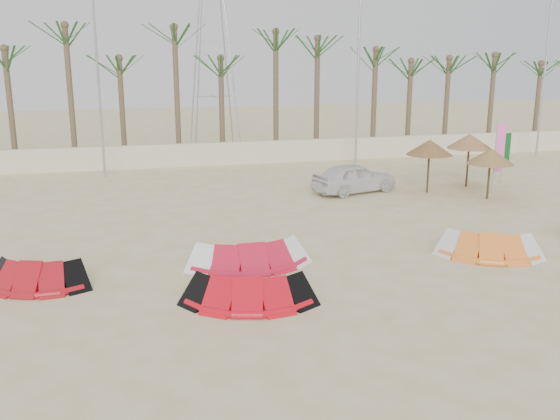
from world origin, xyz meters
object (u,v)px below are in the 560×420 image
object	(u,v)px
kite_red_right	(247,251)
parasol_right	(469,141)
kite_red_mid	(246,286)
kite_orange	(484,242)
parasol_left	(430,147)
parasol_mid	(491,156)
kite_red_left	(36,271)
car	(354,178)

from	to	relation	value
kite_red_right	parasol_right	size ratio (longest dim) A/B	1.43
kite_red_mid	parasol_right	world-z (taller)	parasol_right
kite_orange	kite_red_right	bearing A→B (deg)	172.66
parasol_left	parasol_right	xyz separation A→B (m)	(2.47, 0.74, 0.10)
parasol_left	parasol_mid	size ratio (longest dim) A/B	1.09
kite_red_left	car	size ratio (longest dim) A/B	0.81
kite_red_mid	kite_orange	size ratio (longest dim) A/B	1.01
parasol_mid	kite_red_left	bearing A→B (deg)	-160.87
kite_red_left	parasol_mid	xyz separation A→B (m)	(18.26, 6.33, 1.52)
kite_red_right	parasol_left	distance (m)	12.88
kite_red_left	parasol_left	world-z (taller)	parasol_left
kite_red_right	kite_orange	world-z (taller)	same
kite_red_left	parasol_left	xyz separation A→B (m)	(16.24, 8.16, 1.71)
car	parasol_right	bearing A→B (deg)	-107.74
kite_red_right	parasol_right	bearing A→B (deg)	34.28
kite_red_right	kite_orange	distance (m)	7.69
kite_red_mid	parasol_mid	world-z (taller)	parasol_mid
kite_red_left	kite_orange	world-z (taller)	same
kite_red_right	parasol_mid	world-z (taller)	parasol_mid
parasol_mid	kite_orange	bearing A→B (deg)	-122.75
kite_red_mid	parasol_right	distance (m)	17.54
kite_red_mid	parasol_left	xyz separation A→B (m)	(10.70, 10.72, 1.71)
kite_red_left	kite_red_right	size ratio (longest dim) A/B	0.90
kite_red_right	car	xyz separation A→B (m)	(6.78, 8.68, 0.28)
parasol_left	car	size ratio (longest dim) A/B	0.61
car	kite_red_right	bearing A→B (deg)	125.39
kite_red_mid	kite_orange	distance (m)	8.45
kite_red_right	kite_red_mid	bearing A→B (deg)	-101.77
kite_orange	car	xyz separation A→B (m)	(-0.84, 9.66, 0.28)
kite_red_left	car	xyz separation A→B (m)	(12.94, 9.02, 0.28)
kite_red_right	kite_orange	size ratio (longest dim) A/B	1.01
parasol_left	parasol_mid	xyz separation A→B (m)	(2.02, -1.83, -0.20)
parasol_left	car	xyz separation A→B (m)	(-3.31, 0.86, -1.43)
kite_orange	car	bearing A→B (deg)	94.97
parasol_mid	car	xyz separation A→B (m)	(-5.32, 2.69, -1.23)
parasol_left	parasol_right	bearing A→B (deg)	16.70
kite_red_mid	car	distance (m)	13.73
kite_orange	parasol_right	bearing A→B (deg)	62.66
car	kite_orange	bearing A→B (deg)	168.39
kite_red_left	parasol_mid	bearing A→B (deg)	19.13
kite_orange	parasol_left	bearing A→B (deg)	74.34
parasol_mid	parasol_right	bearing A→B (deg)	80.09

